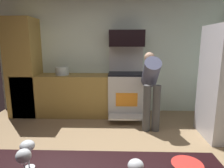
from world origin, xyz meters
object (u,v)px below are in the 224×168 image
at_px(wine_glass_mid, 24,158).
at_px(stock_pot, 62,71).
at_px(oven_range, 126,93).
at_px(person_cook, 151,84).
at_px(mixing_bowl_small, 187,167).
at_px(microwave, 127,38).
at_px(wine_glass_extra, 27,147).
at_px(wine_glass_far, 136,167).

xyz_separation_m(wine_glass_mid, stock_pot, (-0.76, 3.37, -0.04)).
distance_m(oven_range, wine_glass_mid, 3.46).
height_order(wine_glass_mid, stock_pot, stock_pot).
xyz_separation_m(person_cook, mixing_bowl_small, (-0.23, -2.61, 0.07)).
distance_m(microwave, wine_glass_extra, 3.48).
bearing_deg(stock_pot, oven_range, -0.52).
distance_m(wine_glass_mid, wine_glass_far, 0.54).
relative_size(mixing_bowl_small, stock_pot, 0.59).
bearing_deg(person_cook, oven_range, 123.65).
bearing_deg(microwave, wine_glass_extra, -101.24).
bearing_deg(wine_glass_mid, oven_range, 79.24).
distance_m(wine_glass_mid, stock_pot, 3.46).
relative_size(wine_glass_mid, stock_pot, 0.60).
xyz_separation_m(oven_range, wine_glass_extra, (-0.67, -3.26, 0.52)).
distance_m(microwave, person_cook, 1.19).
height_order(oven_range, microwave, microwave).
distance_m(oven_range, microwave, 1.17).
xyz_separation_m(person_cook, wine_glass_extra, (-1.09, -2.62, 0.18)).
xyz_separation_m(microwave, wine_glass_extra, (-0.67, -3.35, -0.65)).
bearing_deg(mixing_bowl_small, wine_glass_extra, -179.55).
height_order(person_cook, wine_glass_far, person_cook).
bearing_deg(stock_pot, mixing_bowl_small, -64.03).
height_order(mixing_bowl_small, wine_glass_mid, wine_glass_mid).
bearing_deg(microwave, oven_range, -90.00).
bearing_deg(mixing_bowl_small, microwave, 93.34).
height_order(mixing_bowl_small, stock_pot, stock_pot).
distance_m(microwave, wine_glass_far, 3.56).
xyz_separation_m(person_cook, wine_glass_mid, (-1.07, -2.72, 0.18)).
relative_size(microwave, wine_glass_far, 4.77).
distance_m(person_cook, mixing_bowl_small, 2.62).
distance_m(microwave, stock_pot, 1.56).
bearing_deg(wine_glass_mid, wine_glass_far, -4.63).
bearing_deg(wine_glass_extra, wine_glass_mid, -74.82).
relative_size(oven_range, microwave, 2.04).
bearing_deg(mixing_bowl_small, oven_range, 93.44).
bearing_deg(mixing_bowl_small, person_cook, 84.92).
bearing_deg(oven_range, stock_pot, 179.48).
relative_size(microwave, wine_glass_extra, 4.49).
bearing_deg(wine_glass_far, stock_pot, 110.80).
bearing_deg(person_cook, wine_glass_mid, -111.41).
bearing_deg(wine_glass_far, wine_glass_extra, 165.61).
bearing_deg(oven_range, microwave, 90.00).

